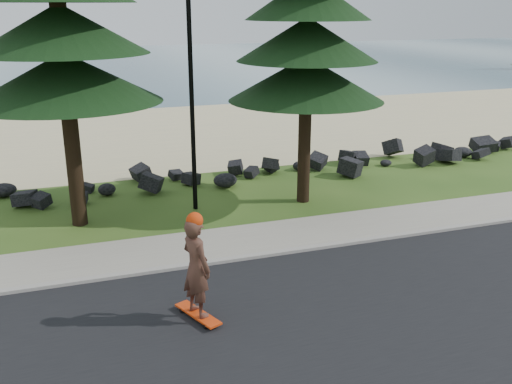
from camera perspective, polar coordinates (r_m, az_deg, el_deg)
ground at (r=15.17m, az=-3.33°, el=-5.56°), size 160.00×160.00×0.00m
road at (r=11.38m, az=2.98°, el=-14.19°), size 160.00×7.00×0.02m
kerb at (r=14.36m, az=-2.36°, el=-6.76°), size 160.00×0.20×0.10m
sidewalk at (r=15.33m, az=-3.53°, el=-5.14°), size 160.00×2.00×0.08m
beach_sand at (r=28.79m, az=-11.16°, el=5.62°), size 160.00×15.00×0.01m
ocean at (r=64.79m, az=-15.85°, el=12.13°), size 160.00×58.00×0.01m
seawall_boulders at (r=20.29m, az=-7.59°, el=0.52°), size 60.00×2.40×1.10m
lamp_post at (r=17.11m, az=-6.53°, el=11.48°), size 0.25×0.14×8.14m
skateboarder at (r=11.44m, az=-5.99°, el=-7.54°), size 0.75×1.26×2.30m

